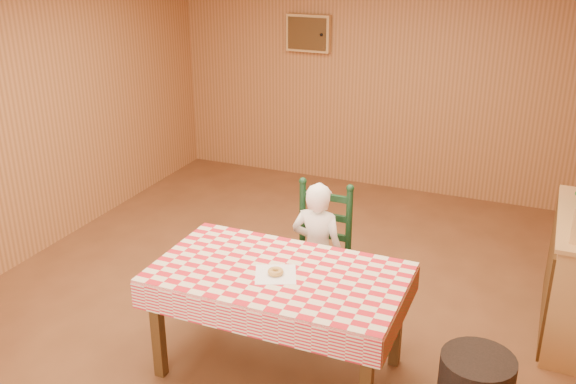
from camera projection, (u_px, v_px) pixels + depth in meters
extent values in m
plane|color=brown|center=(278.00, 310.00, 5.15)|extent=(6.00, 6.00, 0.00)
cube|color=#AA6E3D|center=(384.00, 78.00, 7.23)|extent=(5.00, 0.10, 2.60)
cube|color=#AA6E3D|center=(14.00, 121.00, 5.56)|extent=(0.10, 6.00, 2.60)
cube|color=tan|center=(308.00, 33.00, 7.33)|extent=(0.52, 0.08, 0.42)
cube|color=#4B2F14|center=(307.00, 34.00, 7.29)|extent=(0.46, 0.02, 0.36)
sphere|color=black|center=(321.00, 35.00, 7.21)|extent=(0.04, 0.04, 0.04)
cube|color=#4B2F14|center=(279.00, 278.00, 4.19)|extent=(1.60, 0.90, 0.06)
cube|color=#4B2F14|center=(158.00, 332.00, 4.27)|extent=(0.07, 0.07, 0.69)
cube|color=#4B2F14|center=(212.00, 280.00, 4.91)|extent=(0.07, 0.07, 0.69)
cube|color=#4B2F14|center=(397.00, 321.00, 4.39)|extent=(0.07, 0.07, 0.69)
cube|color=red|center=(279.00, 272.00, 4.18)|extent=(1.64, 0.94, 0.02)
cube|color=red|center=(247.00, 323.00, 3.81)|extent=(1.64, 0.02, 0.18)
cube|color=red|center=(305.00, 255.00, 4.61)|extent=(1.64, 0.02, 0.18)
cube|color=#2E5C2A|center=(172.00, 263.00, 4.51)|extent=(0.02, 0.94, 0.18)
cube|color=#2E5C2A|center=(402.00, 312.00, 3.92)|extent=(0.02, 0.94, 0.18)
cube|color=black|center=(317.00, 267.00, 4.92)|extent=(0.44, 0.40, 0.04)
cylinder|color=black|center=(286.00, 298.00, 4.93)|extent=(0.04, 0.04, 0.41)
cylinder|color=black|center=(332.00, 309.00, 4.79)|extent=(0.04, 0.04, 0.41)
cylinder|color=black|center=(302.00, 278.00, 5.22)|extent=(0.04, 0.04, 0.41)
cylinder|color=black|center=(346.00, 287.00, 5.08)|extent=(0.04, 0.04, 0.41)
cylinder|color=black|center=(302.00, 217.00, 5.02)|extent=(0.05, 0.05, 0.60)
sphere|color=black|center=(303.00, 181.00, 4.90)|extent=(0.06, 0.06, 0.06)
cylinder|color=black|center=(349.00, 225.00, 4.88)|extent=(0.05, 0.05, 0.60)
sphere|color=black|center=(350.00, 188.00, 4.77)|extent=(0.06, 0.06, 0.06)
cube|color=black|center=(325.00, 235.00, 4.99)|extent=(0.38, 0.03, 0.05)
cube|color=black|center=(325.00, 216.00, 4.93)|extent=(0.38, 0.03, 0.05)
cube|color=black|center=(326.00, 197.00, 4.87)|extent=(0.38, 0.03, 0.05)
imported|color=white|center=(317.00, 252.00, 4.87)|extent=(0.41, 0.27, 1.12)
cube|color=white|center=(276.00, 274.00, 4.13)|extent=(0.34, 0.34, 0.00)
torus|color=#C29545|center=(276.00, 272.00, 4.12)|extent=(0.13, 0.13, 0.04)
cube|color=#4B2F14|center=(549.00, 272.00, 4.81)|extent=(0.02, 1.20, 0.80)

